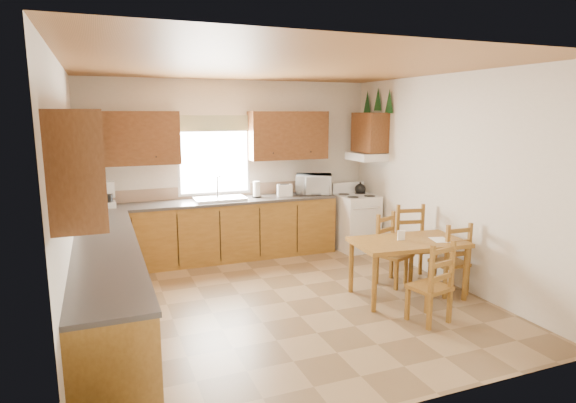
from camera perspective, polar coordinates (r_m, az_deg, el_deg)
name	(u,v)px	position (r m, az deg, el deg)	size (l,w,h in m)	color
floor	(286,302)	(5.82, -0.29, -11.82)	(4.50, 4.50, 0.00)	olive
ceiling	(285,67)	(5.41, -0.32, 15.70)	(4.50, 4.50, 0.00)	#946132
wall_left	(68,203)	(5.10, -24.58, -0.17)	(4.50, 4.50, 0.00)	silver
wall_right	(446,180)	(6.60, 18.22, 2.49)	(4.50, 4.50, 0.00)	silver
wall_back	(233,168)	(7.57, -6.53, 3.91)	(4.50, 4.50, 0.00)	silver
wall_front	(401,236)	(3.50, 13.29, -4.01)	(4.50, 4.50, 0.00)	silver
lower_cab_back	(216,232)	(7.36, -8.59, -3.54)	(3.75, 0.60, 0.88)	brown
lower_cab_left	(108,294)	(5.18, -20.52, -10.19)	(0.60, 3.60, 0.88)	brown
counter_back	(215,202)	(7.26, -8.69, -0.02)	(3.75, 0.63, 0.04)	#433E3C
counter_left	(105,249)	(5.04, -20.85, -5.27)	(0.63, 3.60, 0.04)	#433E3C
backsplash	(210,191)	(7.52, -9.21, 1.18)	(3.75, 0.01, 0.18)	#8C715A
upper_cab_back_left	(128,138)	(7.12, -18.45, 7.11)	(1.41, 0.33, 0.75)	brown
upper_cab_back_right	(288,135)	(7.65, 0.03, 7.84)	(1.25, 0.33, 0.75)	brown
upper_cab_left	(83,151)	(4.88, -23.17, 5.49)	(0.33, 3.60, 0.75)	brown
upper_cab_stove	(370,132)	(7.80, 9.66, 8.07)	(0.33, 0.62, 0.62)	brown
range_hood	(366,157)	(7.80, 9.26, 5.29)	(0.44, 0.62, 0.12)	silver
window_frame	(214,156)	(7.45, -8.73, 5.30)	(1.13, 0.02, 1.18)	silver
window_pane	(214,157)	(7.45, -8.73, 5.29)	(1.05, 0.01, 1.10)	white
window_valance	(214,123)	(7.40, -8.79, 9.14)	(1.19, 0.01, 0.24)	#506A39
sink_basin	(220,199)	(7.27, -8.12, 0.33)	(0.75, 0.45, 0.04)	silver
pine_decal_a	(389,101)	(7.59, 11.90, 11.56)	(0.22, 0.22, 0.36)	#17431B
pine_decal_b	(378,99)	(7.86, 10.61, 11.85)	(0.22, 0.22, 0.36)	#17431B
pine_decal_c	(367,102)	(8.14, 9.37, 11.56)	(0.22, 0.22, 0.36)	#17431B
stove	(356,223)	(7.90, 8.05, -2.55)	(0.59, 0.61, 0.88)	silver
coffeemaker	(107,194)	(7.06, -20.62, 0.85)	(0.22, 0.27, 0.38)	silver
paper_towel	(257,189)	(7.42, -3.74, 1.44)	(0.11, 0.11, 0.25)	white
toaster	(285,190)	(7.53, -0.41, 1.34)	(0.22, 0.14, 0.18)	silver
microwave	(314,184)	(7.75, 3.05, 2.08)	(0.53, 0.38, 0.32)	silver
dining_table	(407,268)	(6.05, 13.94, -7.69)	(1.31, 0.75, 0.70)	brown
chair_near_left	(430,281)	(5.38, 16.44, -9.08)	(0.38, 0.36, 0.89)	brown
chair_near_right	(449,258)	(6.28, 18.59, -6.33)	(0.38, 0.36, 0.90)	brown
chair_far_left	(395,250)	(6.40, 12.52, -5.63)	(0.38, 0.37, 0.92)	brown
chair_far_right	(414,244)	(6.64, 14.75, -4.85)	(0.41, 0.39, 0.98)	brown
table_paper	(440,240)	(6.07, 17.55, -4.35)	(0.19, 0.25, 0.00)	white
table_card	(401,235)	(5.93, 13.27, -3.92)	(0.09, 0.02, 0.12)	white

